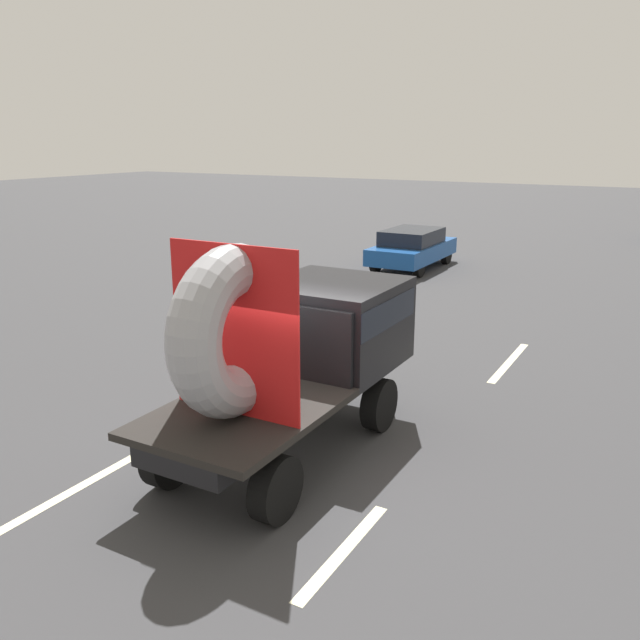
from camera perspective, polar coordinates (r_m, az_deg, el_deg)
The scene contains 7 objects.
ground_plane at distance 9.84m, azimuth -3.81°, elevation -11.73°, with size 120.00×120.00×0.00m, color #38383A.
flatbed_truck at distance 9.70m, azimuth -1.72°, elevation -1.78°, with size 2.02×4.85×3.27m.
distant_sedan at distance 23.60m, azimuth 7.97°, elevation 6.23°, with size 1.82×4.25×1.39m.
lane_dash_left_near at distance 9.71m, azimuth -19.34°, elevation -13.04°, with size 2.86×0.16×0.01m, color beige.
lane_dash_left_far at distance 15.83m, azimuth 3.29°, elevation -0.99°, with size 2.54×0.16×0.01m, color beige.
lane_dash_right_near at distance 7.88m, azimuth 2.05°, elevation -19.27°, with size 2.07×0.16×0.01m, color beige.
lane_dash_right_far at distance 14.24m, azimuth 16.01°, elevation -3.51°, with size 2.79×0.16×0.01m, color beige.
Camera 1 is at (4.85, -7.28, 4.51)m, focal length 37.09 mm.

